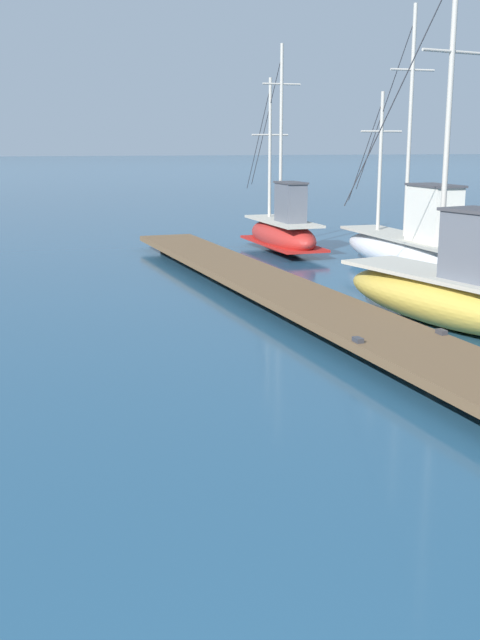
{
  "coord_description": "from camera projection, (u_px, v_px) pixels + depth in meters",
  "views": [
    {
      "loc": [
        -0.62,
        -1.62,
        3.66
      ],
      "look_at": [
        1.97,
        7.81,
        1.4
      ],
      "focal_mm": 43.64,
      "sensor_mm": 36.0,
      "label": 1
    }
  ],
  "objects": [
    {
      "name": "floating_dock",
      "position": [
        293.0,
        295.0,
        17.03
      ],
      "size": [
        3.56,
        22.49,
        0.53
      ],
      "color": "brown",
      "rests_on": "ground"
    },
    {
      "name": "fishing_boat_1",
      "position": [
        454.0,
        290.0,
        15.48
      ],
      "size": [
        3.02,
        6.5,
        7.22
      ],
      "color": "gold",
      "rests_on": "ground"
    },
    {
      "name": "fishing_boat_2",
      "position": [
        413.0,
        248.0,
        21.62
      ],
      "size": [
        1.68,
        7.95,
        7.23
      ],
      "color": "silver",
      "rests_on": "ground"
    },
    {
      "name": "fishing_boat_4",
      "position": [
        283.0,
        231.0,
        25.95
      ],
      "size": [
        1.68,
        6.11,
        6.71
      ],
      "color": "#AD2823",
      "rests_on": "ground"
    }
  ]
}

